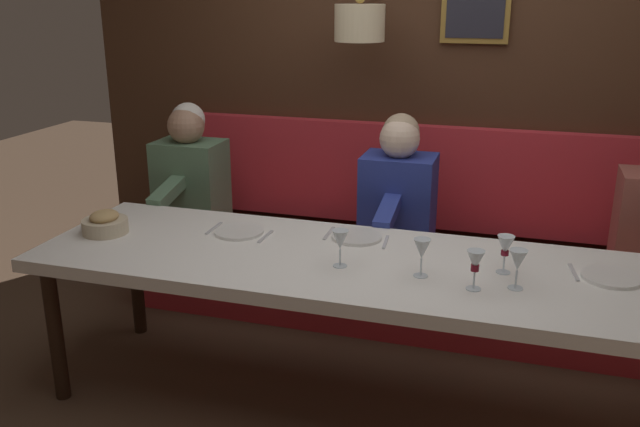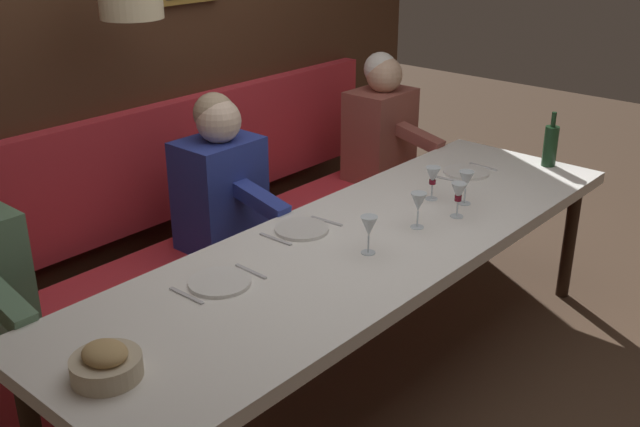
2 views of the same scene
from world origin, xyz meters
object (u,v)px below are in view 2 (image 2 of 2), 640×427
object	(u,v)px
diner_near	(220,178)
wine_glass_4	(418,203)
wine_glass_3	(466,181)
wine_bottle	(550,145)
wine_glass_0	(369,227)
bread_bowl	(106,364)
wine_glass_1	(433,177)
wine_glass_2	(458,193)
dining_table	(364,251)
diner_nearest	(381,122)

from	to	relation	value
diner_near	wine_glass_4	world-z (taller)	diner_near
wine_glass_3	wine_bottle	distance (m)	0.78
diner_near	wine_glass_0	xyz separation A→B (m)	(-0.98, 0.06, 0.04)
bread_bowl	wine_glass_3	bearing A→B (deg)	-92.67
wine_glass_1	wine_glass_2	size ratio (longest dim) A/B	1.00
dining_table	bread_bowl	distance (m)	1.31
dining_table	wine_glass_3	xyz separation A→B (m)	(-0.11, -0.63, 0.17)
dining_table	diner_near	distance (m)	0.89
dining_table	wine_glass_3	world-z (taller)	wine_glass_3
wine_glass_0	wine_bottle	size ratio (longest dim) A/B	0.55
wine_glass_0	wine_glass_4	bearing A→B (deg)	-90.80
diner_near	wine_glass_2	size ratio (longest dim) A/B	4.82
diner_nearest	dining_table	bearing A→B (deg)	124.31
wine_glass_2	wine_glass_3	xyz separation A→B (m)	(0.06, -0.16, 0.00)
dining_table	diner_nearest	bearing A→B (deg)	-55.69
diner_near	wine_glass_0	bearing A→B (deg)	176.26
wine_glass_4	bread_bowl	distance (m)	1.56
diner_nearest	wine_glass_3	world-z (taller)	diner_nearest
diner_near	wine_glass_3	world-z (taller)	diner_near
wine_glass_1	wine_glass_4	size ratio (longest dim) A/B	1.00
wine_bottle	wine_glass_3	bearing A→B (deg)	85.92
wine_bottle	dining_table	bearing A→B (deg)	83.14
diner_nearest	wine_glass_4	size ratio (longest dim) A/B	4.82
diner_nearest	wine_glass_3	bearing A→B (deg)	146.41
diner_nearest	wine_glass_1	bearing A→B (deg)	139.73
wine_glass_1	diner_nearest	bearing A→B (deg)	-40.27
wine_glass_2	bread_bowl	bearing A→B (deg)	85.29
wine_glass_4	wine_bottle	size ratio (longest dim) A/B	0.55
diner_nearest	wine_glass_3	size ratio (longest dim) A/B	4.82
dining_table	wine_glass_0	bearing A→B (deg)	134.63
wine_bottle	wine_glass_1	bearing A→B (deg)	76.06
diner_nearest	wine_glass_0	distance (m)	1.70
diner_near	wine_glass_4	xyz separation A→B (m)	(-0.98, -0.29, 0.04)
wine_glass_3	wine_glass_2	bearing A→B (deg)	109.48
dining_table	diner_near	world-z (taller)	diner_near
wine_glass_2	wine_glass_4	xyz separation A→B (m)	(0.07, 0.22, 0.00)
wine_bottle	bread_bowl	bearing A→B (deg)	86.92
wine_glass_1	bread_bowl	world-z (taller)	wine_glass_1
wine_glass_3	wine_glass_4	distance (m)	0.38
diner_near	wine_glass_2	world-z (taller)	diner_near
wine_glass_0	wine_bottle	xyz separation A→B (m)	(-0.07, -1.51, -0.00)
wine_glass_1	wine_glass_2	distance (m)	0.23
wine_glass_0	wine_glass_1	size ratio (longest dim) A/B	1.00
wine_glass_2	wine_glass_3	world-z (taller)	same
dining_table	diner_near	xyz separation A→B (m)	(0.88, 0.03, 0.13)
diner_nearest	wine_glass_4	distance (m)	1.43
diner_nearest	bread_bowl	world-z (taller)	diner_nearest
bread_bowl	diner_nearest	bearing A→B (deg)	-70.81
wine_glass_4	bread_bowl	world-z (taller)	wine_glass_4
dining_table	bread_bowl	xyz separation A→B (m)	(-0.02, 1.31, 0.11)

